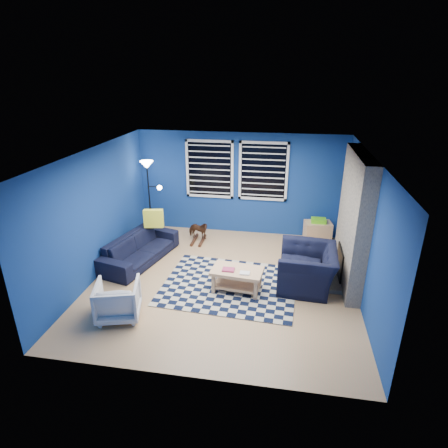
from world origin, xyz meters
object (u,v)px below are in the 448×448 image
object	(u,v)px
tv	(348,189)
sofa	(140,249)
coffee_table	(237,276)
rocking_horse	(198,230)
armchair_big	(307,268)
armchair_bent	(118,300)
cabinet	(317,232)
floor_lamp	(148,175)

from	to	relation	value
tv	sofa	xyz separation A→B (m)	(-4.35, -1.44, -1.11)
sofa	coffee_table	world-z (taller)	sofa
coffee_table	rocking_horse	bearing A→B (deg)	121.17
armchair_big	armchair_bent	world-z (taller)	armchair_big
tv	cabinet	xyz separation A→B (m)	(-0.54, 0.18, -1.13)
sofa	armchair_bent	xyz separation A→B (m)	(0.38, -1.94, 0.03)
coffee_table	cabinet	size ratio (longest dim) A/B	1.47
sofa	armchair_bent	bearing A→B (deg)	-154.83
sofa	rocking_horse	world-z (taller)	sofa
coffee_table	floor_lamp	xyz separation A→B (m)	(-2.43, 2.21, 1.21)
tv	armchair_bent	distance (m)	5.32
sofa	coffee_table	distance (m)	2.36
armchair_big	armchair_bent	xyz separation A→B (m)	(-3.11, -1.50, -0.06)
cabinet	rocking_horse	bearing A→B (deg)	-179.73
rocking_horse	armchair_bent	bearing A→B (deg)	-178.91
armchair_bent	rocking_horse	size ratio (longest dim) A/B	1.33
sofa	coffee_table	bearing A→B (deg)	-96.49
sofa	cabinet	xyz separation A→B (m)	(3.81, 1.62, -0.02)
cabinet	armchair_bent	bearing A→B (deg)	-142.87
rocking_horse	cabinet	size ratio (longest dim) A/B	0.80
coffee_table	armchair_big	bearing A→B (deg)	16.98
tv	floor_lamp	xyz separation A→B (m)	(-4.57, -0.06, 0.13)
cabinet	armchair_big	bearing A→B (deg)	-107.83
sofa	armchair_bent	size ratio (longest dim) A/B	2.81
rocking_horse	coffee_table	size ratio (longest dim) A/B	0.54
armchair_big	armchair_bent	size ratio (longest dim) A/B	1.68
cabinet	floor_lamp	distance (m)	4.23
coffee_table	floor_lamp	distance (m)	3.50
sofa	tv	bearing A→B (deg)	-57.51
tv	armchair_big	size ratio (longest dim) A/B	0.84
armchair_big	coffee_table	bearing A→B (deg)	-70.09
armchair_big	tv	bearing A→B (deg)	158.46
sofa	rocking_horse	xyz separation A→B (m)	(1.00, 1.17, 0.01)
tv	coffee_table	size ratio (longest dim) A/B	1.02
sofa	floor_lamp	bearing A→B (deg)	23.14
armchair_bent	cabinet	world-z (taller)	armchair_bent
cabinet	sofa	bearing A→B (deg)	-165.89
sofa	armchair_bent	distance (m)	1.98
rocking_horse	coffee_table	bearing A→B (deg)	-136.40
armchair_big	cabinet	bearing A→B (deg)	174.02
armchair_bent	coffee_table	distance (m)	2.14
armchair_big	floor_lamp	size ratio (longest dim) A/B	0.64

